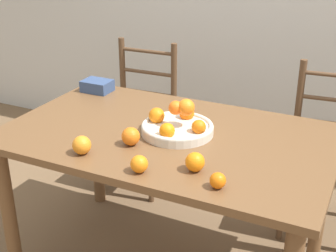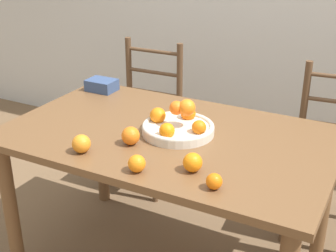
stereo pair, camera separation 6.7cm
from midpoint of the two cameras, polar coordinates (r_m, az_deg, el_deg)
The scene contains 10 objects.
dining_table at distance 2.19m, azimuth 0.95°, elevation -3.36°, with size 1.51×0.93×0.77m.
fruit_bowl at distance 2.13m, azimuth 2.15°, elevation 0.06°, with size 0.33×0.33×0.17m.
orange_loose_0 at distance 2.03m, azimuth -3.64°, elevation -1.21°, with size 0.08×0.08×0.08m.
orange_loose_1 at distance 1.71m, azimuth 6.76°, elevation -6.73°, with size 0.06×0.06×0.06m.
orange_loose_2 at distance 1.82m, azimuth 4.07°, elevation -4.45°, with size 0.08×0.08×0.08m.
orange_loose_3 at distance 1.81m, azimuth -2.78°, elevation -4.60°, with size 0.07×0.07×0.07m.
orange_loose_4 at distance 1.98m, azimuth -9.58°, elevation -2.15°, with size 0.08×0.08×0.08m.
chair_left at distance 3.10m, azimuth -2.26°, elevation 0.90°, with size 0.43×0.41×0.95m.
chair_right at distance 2.76m, azimuth 19.92°, elevation -3.67°, with size 0.46×0.44×0.95m.
book_stack at distance 2.71m, azimuth -7.38°, elevation 4.97°, with size 0.16×0.12×0.06m.
Camera 2 is at (0.91, -1.73, 1.67)m, focal length 50.00 mm.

